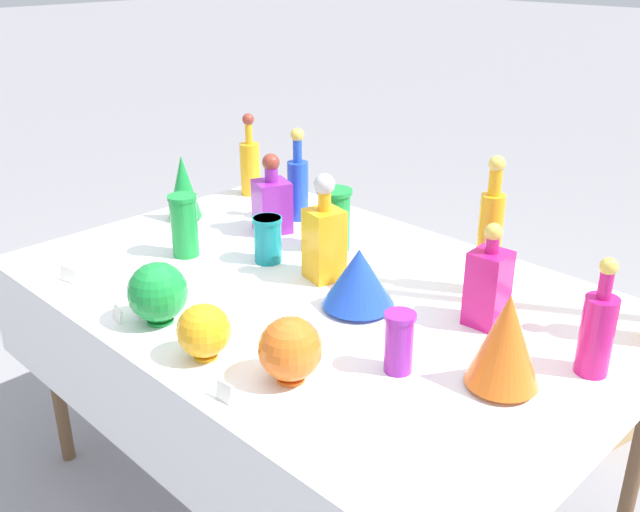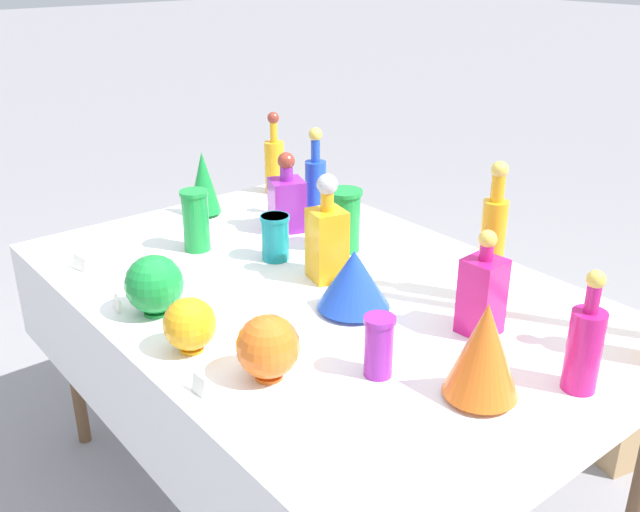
{
  "view_description": "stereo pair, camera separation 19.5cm",
  "coord_description": "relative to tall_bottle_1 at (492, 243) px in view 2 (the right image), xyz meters",
  "views": [
    {
      "loc": [
        1.26,
        -1.27,
        1.64
      ],
      "look_at": [
        0.0,
        0.0,
        0.86
      ],
      "focal_mm": 40.0,
      "sensor_mm": 36.0,
      "label": 1
    },
    {
      "loc": [
        1.39,
        -1.12,
        1.64
      ],
      "look_at": [
        0.0,
        0.0,
        0.86
      ],
      "focal_mm": 40.0,
      "sensor_mm": 36.0,
      "label": 2
    }
  ],
  "objects": [
    {
      "name": "tall_bottle_2",
      "position": [
        -0.78,
        0.03,
        -0.04
      ],
      "size": [
        0.07,
        0.07,
        0.32
      ],
      "color": "blue",
      "rests_on": "display_table"
    },
    {
      "name": "cardboard_box_behind_left",
      "position": [
        0.04,
        0.71,
        -0.74
      ],
      "size": [
        0.49,
        0.39,
        0.46
      ],
      "color": "tan",
      "rests_on": "ground"
    },
    {
      "name": "price_tag_left",
      "position": [
        -0.58,
        -0.8,
        -0.15
      ],
      "size": [
        0.05,
        0.02,
        0.03
      ],
      "primitive_type": "cube",
      "rotation": [
        -0.21,
        0.0,
        -0.21
      ],
      "color": "white",
      "rests_on": "display_table"
    },
    {
      "name": "round_bowl_1",
      "position": [
        -0.27,
        -0.75,
        -0.1
      ],
      "size": [
        0.13,
        0.13,
        0.13
      ],
      "color": "orange",
      "rests_on": "display_table"
    },
    {
      "name": "slender_vase_0",
      "position": [
        -0.5,
        -0.08,
        -0.06
      ],
      "size": [
        0.11,
        0.11,
        0.2
      ],
      "color": "#198C38",
      "rests_on": "display_table"
    },
    {
      "name": "slender_vase_2",
      "position": [
        0.08,
        -0.48,
        -0.09
      ],
      "size": [
        0.07,
        0.07,
        0.15
      ],
      "color": "purple",
      "rests_on": "display_table"
    },
    {
      "name": "price_tag_center",
      "position": [
        -0.88,
        -0.78,
        -0.14
      ],
      "size": [
        0.06,
        0.03,
        0.04
      ],
      "primitive_type": "cube",
      "rotation": [
        -0.21,
        0.0,
        0.21
      ],
      "color": "white",
      "rests_on": "display_table"
    },
    {
      "name": "fluted_vase_2",
      "position": [
        0.28,
        -0.37,
        -0.05
      ],
      "size": [
        0.16,
        0.16,
        0.22
      ],
      "color": "orange",
      "rests_on": "display_table"
    },
    {
      "name": "square_decanter_0",
      "position": [
        -0.38,
        -0.25,
        -0.04
      ],
      "size": [
        0.11,
        0.11,
        0.31
      ],
      "color": "orange",
      "rests_on": "display_table"
    },
    {
      "name": "tall_bottle_4",
      "position": [
        -1.1,
        0.09,
        -0.05
      ],
      "size": [
        0.07,
        0.07,
        0.31
      ],
      "color": "orange",
      "rests_on": "display_table"
    },
    {
      "name": "square_decanter_1",
      "position": [
        0.1,
        -0.16,
        -0.06
      ],
      "size": [
        0.1,
        0.1,
        0.27
      ],
      "color": "#C61972",
      "rests_on": "display_table"
    },
    {
      "name": "round_bowl_2",
      "position": [
        -0.06,
        -0.68,
        -0.09
      ],
      "size": [
        0.14,
        0.14,
        0.15
      ],
      "color": "orange",
      "rests_on": "display_table"
    },
    {
      "name": "fluted_vase_0",
      "position": [
        -0.18,
        -0.32,
        -0.08
      ],
      "size": [
        0.19,
        0.19,
        0.17
      ],
      "color": "blue",
      "rests_on": "display_table"
    },
    {
      "name": "tall_bottle_3",
      "position": [
        0.39,
        -0.18,
        -0.06
      ],
      "size": [
        0.07,
        0.07,
        0.28
      ],
      "color": "#C61972",
      "rests_on": "display_table"
    },
    {
      "name": "tall_bottle_1",
      "position": [
        0.0,
        0.0,
        0.0
      ],
      "size": [
        0.07,
        0.07,
        0.39
      ],
      "color": "orange",
      "rests_on": "display_table"
    },
    {
      "name": "slender_vase_3",
      "position": [
        -0.8,
        -0.43,
        -0.06
      ],
      "size": [
        0.09,
        0.09,
        0.19
      ],
      "color": "#198C38",
      "rests_on": "display_table"
    },
    {
      "name": "round_bowl_0",
      "position": [
        -0.49,
        -0.73,
        -0.08
      ],
      "size": [
        0.15,
        0.15,
        0.16
      ],
      "color": "#198C38",
      "rests_on": "display_table"
    },
    {
      "name": "display_table",
      "position": [
        -0.34,
        -0.35,
        -0.22
      ],
      "size": [
        1.74,
        1.15,
        0.76
      ],
      "color": "white",
      "rests_on": "ground"
    },
    {
      "name": "fluted_vase_1",
      "position": [
        -1.05,
        -0.25,
        -0.05
      ],
      "size": [
        0.12,
        0.12,
        0.23
      ],
      "color": "#198C38",
      "rests_on": "display_table"
    },
    {
      "name": "price_tag_right",
      "position": [
        -0.1,
        -0.83,
        -0.14
      ],
      "size": [
        0.05,
        0.02,
        0.04
      ],
      "primitive_type": "cube",
      "rotation": [
        -0.21,
        0.0,
        0.05
      ],
      "color": "white",
      "rests_on": "display_table"
    },
    {
      "name": "slender_vase_1",
      "position": [
        -0.58,
        -0.29,
        -0.09
      ],
      "size": [
        0.09,
        0.09,
        0.14
      ],
      "color": "teal",
      "rests_on": "display_table"
    },
    {
      "name": "ground_plane",
      "position": [
        -0.34,
        -0.31,
        -0.93
      ],
      "size": [
        40.0,
        40.0,
        0.0
      ],
      "primitive_type": "plane",
      "color": "gray"
    },
    {
      "name": "square_decanter_2",
      "position": [
        -0.76,
        -0.11,
        -0.06
      ],
      "size": [
        0.14,
        0.14,
        0.27
      ],
      "color": "purple",
      "rests_on": "display_table"
    }
  ]
}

